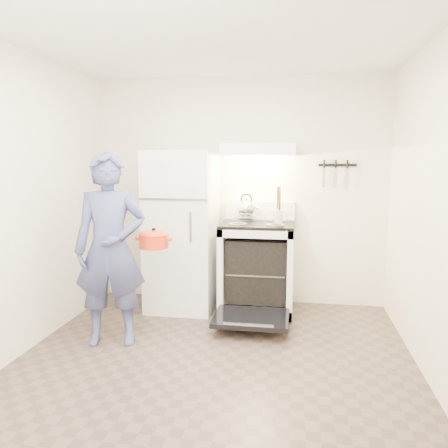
{
  "coord_description": "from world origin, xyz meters",
  "views": [
    {
      "loc": [
        0.63,
        -3.05,
        1.61
      ],
      "look_at": [
        -0.05,
        1.0,
        1.0
      ],
      "focal_mm": 35.0,
      "sensor_mm": 36.0,
      "label": 1
    }
  ],
  "objects": [
    {
      "name": "floor",
      "position": [
        0.0,
        0.0,
        0.0
      ],
      "size": [
        3.6,
        3.6,
        0.0
      ],
      "primitive_type": "plane",
      "color": "#4E3F35",
      "rests_on": "ground"
    },
    {
      "name": "back_wall",
      "position": [
        0.0,
        1.8,
        1.25
      ],
      "size": [
        3.2,
        0.02,
        2.5
      ],
      "primitive_type": "cube",
      "color": "beige",
      "rests_on": "ground"
    },
    {
      "name": "refrigerator",
      "position": [
        -0.58,
        1.45,
        0.85
      ],
      "size": [
        0.7,
        0.7,
        1.7
      ],
      "primitive_type": "cube",
      "color": "white",
      "rests_on": "floor"
    },
    {
      "name": "stove_body",
      "position": [
        0.23,
        1.48,
        0.46
      ],
      "size": [
        0.76,
        0.65,
        0.92
      ],
      "primitive_type": "cube",
      "color": "white",
      "rests_on": "floor"
    },
    {
      "name": "cooktop",
      "position": [
        0.23,
        1.48,
        0.94
      ],
      "size": [
        0.76,
        0.65,
        0.03
      ],
      "primitive_type": "cube",
      "color": "black",
      "rests_on": "stove_body"
    },
    {
      "name": "backsplash",
      "position": [
        0.23,
        1.76,
        1.05
      ],
      "size": [
        0.76,
        0.07,
        0.2
      ],
      "primitive_type": "cube",
      "color": "white",
      "rests_on": "cooktop"
    },
    {
      "name": "oven_door",
      "position": [
        0.23,
        0.88,
        0.12
      ],
      "size": [
        0.7,
        0.54,
        0.04
      ],
      "primitive_type": "cube",
      "color": "black",
      "rests_on": "floor"
    },
    {
      "name": "oven_rack",
      "position": [
        0.23,
        1.48,
        0.44
      ],
      "size": [
        0.6,
        0.52,
        0.01
      ],
      "primitive_type": "cube",
      "color": "slate",
      "rests_on": "stove_body"
    },
    {
      "name": "range_hood",
      "position": [
        0.23,
        1.55,
        1.71
      ],
      "size": [
        0.76,
        0.5,
        0.12
      ],
      "primitive_type": "cube",
      "color": "white",
      "rests_on": "back_wall"
    },
    {
      "name": "knife_strip",
      "position": [
        1.05,
        1.79,
        1.55
      ],
      "size": [
        0.4,
        0.02,
        0.03
      ],
      "primitive_type": "cube",
      "color": "black",
      "rests_on": "back_wall"
    },
    {
      "name": "pizza_stone",
      "position": [
        0.14,
        1.44,
        0.45
      ],
      "size": [
        0.29,
        0.29,
        0.02
      ],
      "primitive_type": "cylinder",
      "color": "#8D664B",
      "rests_on": "oven_rack"
    },
    {
      "name": "tea_kettle",
      "position": [
        0.09,
        1.62,
        1.1
      ],
      "size": [
        0.24,
        0.2,
        0.29
      ],
      "primitive_type": null,
      "color": "silver",
      "rests_on": "cooktop"
    },
    {
      "name": "utensil_jar",
      "position": [
        0.45,
        1.27,
        1.05
      ],
      "size": [
        0.1,
        0.1,
        0.13
      ],
      "primitive_type": "cylinder",
      "rotation": [
        0.0,
        0.0,
        -0.09
      ],
      "color": "silver",
      "rests_on": "cooktop"
    },
    {
      "name": "person",
      "position": [
        -0.95,
        0.43,
        0.84
      ],
      "size": [
        0.69,
        0.54,
        1.68
      ],
      "primitive_type": "imported",
      "rotation": [
        0.0,
        0.0,
        0.25
      ],
      "color": "navy",
      "rests_on": "floor"
    },
    {
      "name": "dutch_oven",
      "position": [
        -0.63,
        0.65,
        0.88
      ],
      "size": [
        0.33,
        0.26,
        0.22
      ],
      "primitive_type": null,
      "color": "red",
      "rests_on": "person"
    }
  ]
}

